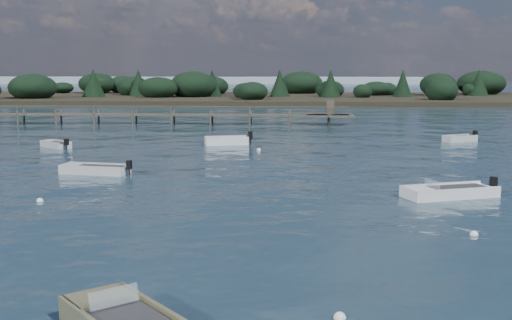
# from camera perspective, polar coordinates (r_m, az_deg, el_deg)

# --- Properties ---
(ground) EXTENTS (400.00, 400.00, 0.00)m
(ground) POSITION_cam_1_polar(r_m,az_deg,el_deg) (81.80, 3.32, 3.90)
(ground) COLOR #162734
(ground) RESTS_ON ground
(dinghy_mid_grey) EXTENTS (4.33, 2.12, 1.07)m
(dinghy_mid_grey) POSITION_cam_1_polar(r_m,az_deg,el_deg) (38.68, -14.12, -0.96)
(dinghy_mid_grey) COLOR #B1B5B9
(dinghy_mid_grey) RESTS_ON ground
(tender_far_grey) EXTENTS (2.89, 2.69, 1.02)m
(tender_far_grey) POSITION_cam_1_polar(r_m,az_deg,el_deg) (52.12, -17.36, 1.23)
(tender_far_grey) COLOR #B1B5B9
(tender_far_grey) RESTS_ON ground
(tender_far_grey_b) EXTENTS (3.17, 2.31, 1.10)m
(tender_far_grey_b) POSITION_cam_1_polar(r_m,az_deg,el_deg) (56.33, 17.66, 1.73)
(tender_far_grey_b) COLOR #B1B5B9
(tender_far_grey_b) RESTS_ON ground
(tender_far_white) EXTENTS (3.91, 2.17, 1.31)m
(tender_far_white) POSITION_cam_1_polar(r_m,az_deg,el_deg) (51.61, -2.63, 1.58)
(tender_far_white) COLOR silver
(tender_far_white) RESTS_ON ground
(dinghy_mid_white_a) EXTENTS (4.87, 3.11, 1.13)m
(dinghy_mid_white_a) POSITION_cam_1_polar(r_m,az_deg,el_deg) (32.13, 16.80, -2.90)
(dinghy_mid_white_a) COLOR silver
(dinghy_mid_white_a) RESTS_ON ground
(buoy_a) EXTENTS (0.32, 0.32, 0.32)m
(buoy_a) POSITION_cam_1_polar(r_m,az_deg,el_deg) (16.48, 7.44, -13.77)
(buoy_a) COLOR white
(buoy_a) RESTS_ON ground
(buoy_b) EXTENTS (0.32, 0.32, 0.32)m
(buoy_b) POSITION_cam_1_polar(r_m,az_deg,el_deg) (25.26, 18.80, -6.32)
(buoy_b) COLOR white
(buoy_b) RESTS_ON ground
(buoy_c) EXTENTS (0.32, 0.32, 0.32)m
(buoy_c) POSITION_cam_1_polar(r_m,az_deg,el_deg) (31.43, -18.65, -3.50)
(buoy_c) COLOR white
(buoy_c) RESTS_ON ground
(buoy_e) EXTENTS (0.32, 0.32, 0.32)m
(buoy_e) POSITION_cam_1_polar(r_m,az_deg,el_deg) (48.04, 0.25, 0.87)
(buoy_e) COLOR white
(buoy_e) RESTS_ON ground
(jetty) EXTENTS (64.50, 3.20, 3.40)m
(jetty) POSITION_cam_1_polar(r_m,az_deg,el_deg) (73.07, -14.03, 3.93)
(jetty) COLOR #4A4236
(jetty) RESTS_ON ground
(far_headland) EXTENTS (190.00, 40.00, 5.80)m
(far_headland) POSITION_cam_1_polar(r_m,az_deg,el_deg) (124.18, 15.03, 6.02)
(far_headland) COLOR black
(far_headland) RESTS_ON ground
(distant_haze) EXTENTS (280.00, 20.00, 2.40)m
(distant_haze) POSITION_cam_1_polar(r_m,az_deg,el_deg) (267.26, -16.46, 6.58)
(distant_haze) COLOR #8B9EAC
(distant_haze) RESTS_ON ground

